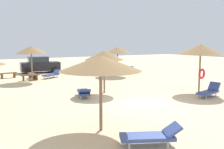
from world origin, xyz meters
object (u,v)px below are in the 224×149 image
at_px(parasol_6, 104,55).
at_px(bench_1, 32,75).
at_px(parked_car, 40,65).
at_px(parasol_5, 118,50).
at_px(parasol_0, 31,50).
at_px(bench_0, 30,76).
at_px(parasol_1, 101,63).
at_px(lounger_0, 52,74).
at_px(parasol_2, 201,50).
at_px(lounger_2, 209,91).
at_px(bench_2, 8,74).
at_px(lounger_5, 131,70).
at_px(lounger_6, 84,92).
at_px(lounger_1, 151,136).

distance_m(parasol_6, bench_1, 9.18).
height_order(bench_1, parked_car, parked_car).
bearing_deg(parasol_6, parasol_5, 52.00).
relative_size(parasol_0, bench_0, 1.93).
bearing_deg(parasol_5, parasol_1, -124.47).
xyz_separation_m(parasol_5, lounger_0, (-5.96, 1.80, -2.16)).
bearing_deg(parasol_2, parasol_1, -161.94).
xyz_separation_m(parasol_2, lounger_2, (-0.64, -1.27, -2.43)).
distance_m(lounger_2, bench_0, 14.25).
distance_m(bench_2, parked_car, 4.38).
bearing_deg(lounger_5, lounger_0, 173.83).
bearing_deg(bench_2, lounger_5, -13.33).
height_order(lounger_0, bench_0, lounger_0).
relative_size(parasol_1, lounger_6, 1.47).
relative_size(lounger_0, lounger_2, 1.01).
distance_m(lounger_6, bench_1, 9.12).
relative_size(parasol_2, lounger_0, 1.60).
distance_m(parasol_1, bench_2, 16.21).
bearing_deg(parasol_5, bench_2, 158.72).
height_order(parasol_2, lounger_0, parasol_2).
bearing_deg(parked_car, parasol_1, -97.90).
relative_size(parasol_1, bench_0, 1.95).
height_order(parasol_0, parasol_1, parasol_0).
relative_size(lounger_0, lounger_5, 1.02).
distance_m(parasol_6, lounger_5, 10.63).
xyz_separation_m(parasol_2, bench_2, (-9.76, 13.17, -2.41)).
bearing_deg(lounger_5, parasol_2, -100.27).
distance_m(lounger_5, bench_2, 11.97).
bearing_deg(lounger_5, lounger_1, -123.12).
height_order(parasol_0, parked_car, parasol_0).
distance_m(parasol_1, parasol_6, 6.76).
height_order(parasol_0, bench_2, parasol_0).
distance_m(parasol_0, lounger_6, 8.13).
height_order(parasol_1, lounger_0, parasol_1).
bearing_deg(bench_2, parasol_2, -53.45).
height_order(lounger_5, bench_1, lounger_5).
bearing_deg(parasol_5, parked_car, 133.55).
xyz_separation_m(parasol_5, lounger_1, (-7.76, -14.37, -2.16)).
distance_m(lounger_1, parked_car, 20.67).
distance_m(parasol_0, parasol_1, 13.04).
relative_size(parasol_2, lounger_5, 1.63).
height_order(bench_0, bench_1, same).
bearing_deg(lounger_2, parasol_1, -168.88).
xyz_separation_m(parasol_5, lounger_6, (-6.78, -7.03, -2.16)).
bearing_deg(bench_2, lounger_6, -76.06).
distance_m(parasol_6, bench_2, 11.27).
relative_size(lounger_2, bench_0, 1.27).
relative_size(parasol_6, lounger_2, 1.40).
distance_m(parasol_6, bench_0, 8.53).
distance_m(parasol_1, parasol_2, 9.27).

